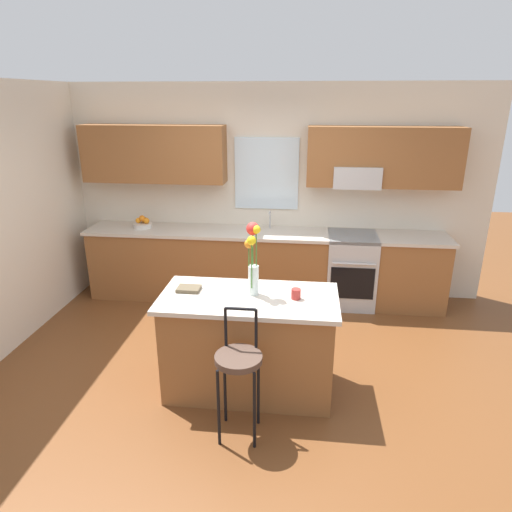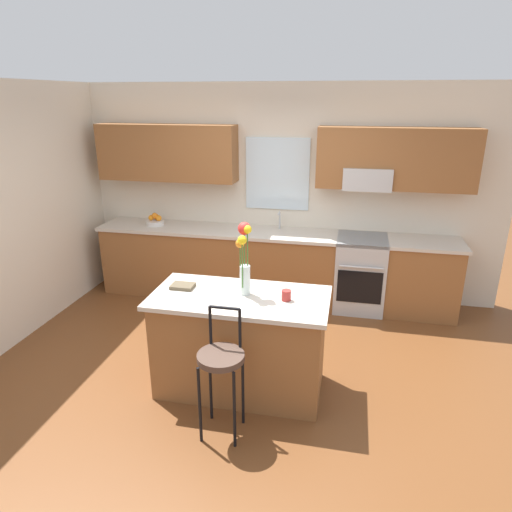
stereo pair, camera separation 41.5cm
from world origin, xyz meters
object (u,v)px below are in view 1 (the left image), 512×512
Objects in this scene: mug_ceramic at (296,294)px; fruit_bowl_oranges at (143,224)px; flower_vase at (253,256)px; kitchen_island at (249,343)px; cookbook at (189,289)px; oven_range at (350,270)px; bar_stool_near at (239,364)px.

fruit_bowl_oranges is (-2.04, 1.96, 0.01)m from mug_ceramic.
flower_vase is 7.04× the size of mug_ceramic.
mug_ceramic reaches higher than kitchen_island.
fruit_bowl_oranges reaches higher than kitchen_island.
kitchen_island is 2.41× the size of flower_vase.
mug_ceramic is 0.45× the size of cookbook.
flower_vase reaches higher than mug_ceramic.
oven_range and kitchen_island have the same top height.
oven_range is 4.60× the size of cookbook.
kitchen_island is 2.60m from fruit_bowl_oranges.
mug_ceramic is (0.40, -0.00, 0.50)m from kitchen_island.
cookbook is at bearing 178.70° from flower_vase.
kitchen_island is 7.63× the size of cookbook.
fruit_bowl_oranges is at bearing 122.67° from bar_stool_near.
flower_vase is at bearing 57.44° from kitchen_island.
oven_range is 2.74m from bar_stool_near.
mug_ceramic is (0.37, -0.05, -0.31)m from flower_vase.
fruit_bowl_oranges is at bearing 179.37° from oven_range.
oven_range is 2.73m from fruit_bowl_oranges.
kitchen_island is at bearing -118.43° from oven_range.
oven_range is at bearing 61.68° from flower_vase.
fruit_bowl_oranges reaches higher than mug_ceramic.
mug_ceramic reaches higher than cookbook.
kitchen_island is 0.81m from flower_vase.
bar_stool_near is at bearing -50.65° from cookbook.
bar_stool_near is 1.64× the size of flower_vase.
oven_range is 0.60× the size of kitchen_island.
cookbook is at bearing 175.98° from mug_ceramic.
mug_ceramic is at bearing -108.40° from oven_range.
fruit_bowl_oranges is at bearing 129.89° from kitchen_island.
cookbook is (-0.57, 0.01, -0.34)m from flower_vase.
bar_stool_near is (-1.05, -2.53, 0.18)m from oven_range.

